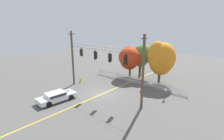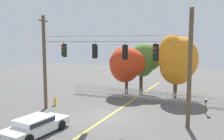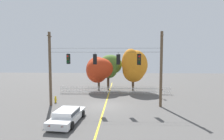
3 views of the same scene
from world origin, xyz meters
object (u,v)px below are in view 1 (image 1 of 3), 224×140
object	(u,v)px
traffic_signal_southbound_primary	(96,55)
fire_hydrant	(80,80)
autumn_maple_mid	(142,55)
autumn_oak_far_east	(161,59)
traffic_signal_northbound_primary	(125,60)
autumn_maple_near_fence	(130,58)
traffic_signal_westbound_side	(81,52)
parked_car	(56,96)
roadside_mailbox	(165,91)
traffic_signal_eastbound_side	(110,58)

from	to	relation	value
traffic_signal_southbound_primary	fire_hydrant	distance (m)	7.01
autumn_maple_mid	autumn_oak_far_east	xyz separation A→B (m)	(3.85, -0.96, 0.03)
autumn_maple_mid	autumn_oak_far_east	size ratio (longest dim) A/B	0.86
traffic_signal_southbound_primary	traffic_signal_northbound_primary	xyz separation A→B (m)	(4.81, 0.02, -0.02)
autumn_maple_near_fence	autumn_maple_mid	distance (m)	2.26
traffic_signal_westbound_side	parked_car	world-z (taller)	traffic_signal_westbound_side
traffic_signal_westbound_side	autumn_maple_near_fence	size ratio (longest dim) A/B	0.24
autumn_oak_far_east	parked_car	xyz separation A→B (m)	(-6.58, -14.33, -3.38)
traffic_signal_northbound_primary	roadside_mailbox	bearing A→B (deg)	49.92
traffic_signal_southbound_primary	autumn_maple_near_fence	world-z (taller)	traffic_signal_southbound_primary
traffic_signal_eastbound_side	fire_hydrant	bearing A→B (deg)	170.97
traffic_signal_southbound_primary	autumn_oak_far_east	distance (m)	10.43
fire_hydrant	roadside_mailbox	size ratio (longest dim) A/B	0.62
traffic_signal_westbound_side	traffic_signal_southbound_primary	distance (m)	3.01
traffic_signal_northbound_primary	fire_hydrant	xyz separation A→B (m)	(-9.77, 1.17, -4.80)
roadside_mailbox	traffic_signal_westbound_side	bearing A→B (deg)	-160.39
traffic_signal_northbound_primary	fire_hydrant	world-z (taller)	traffic_signal_northbound_primary
parked_car	traffic_signal_southbound_primary	bearing A→B (deg)	72.45
traffic_signal_northbound_primary	fire_hydrant	size ratio (longest dim) A/B	1.74
traffic_signal_eastbound_side	autumn_oak_far_east	xyz separation A→B (m)	(2.37, 9.12, -1.20)
autumn_oak_far_east	autumn_maple_near_fence	bearing A→B (deg)	-176.46
traffic_signal_southbound_primary	traffic_signal_eastbound_side	size ratio (longest dim) A/B	0.99
autumn_maple_mid	fire_hydrant	size ratio (longest dim) A/B	7.21
traffic_signal_southbound_primary	autumn_maple_near_fence	size ratio (longest dim) A/B	0.25
autumn_maple_near_fence	traffic_signal_southbound_primary	bearing A→B (deg)	-85.49
autumn_oak_far_east	fire_hydrant	world-z (taller)	autumn_oak_far_east
traffic_signal_northbound_primary	autumn_maple_near_fence	bearing A→B (deg)	122.17
traffic_signal_eastbound_side	traffic_signal_northbound_primary	size ratio (longest dim) A/B	0.97
traffic_signal_northbound_primary	fire_hydrant	bearing A→B (deg)	173.14
traffic_signal_westbound_side	autumn_maple_mid	world-z (taller)	traffic_signal_westbound_side
traffic_signal_eastbound_side	parked_car	world-z (taller)	traffic_signal_eastbound_side
fire_hydrant	autumn_maple_near_fence	bearing A→B (deg)	60.62
traffic_signal_northbound_primary	parked_car	xyz separation A→B (m)	(-6.46, -5.24, -4.59)
traffic_signal_southbound_primary	roadside_mailbox	bearing A→B (deg)	26.10
parked_car	autumn_maple_near_fence	bearing A→B (deg)	86.08
traffic_signal_northbound_primary	autumn_maple_near_fence	xyz separation A→B (m)	(-5.50, 8.75, -1.72)
traffic_signal_southbound_primary	parked_car	world-z (taller)	traffic_signal_southbound_primary
traffic_signal_westbound_side	roadside_mailbox	xyz separation A→B (m)	(11.17, 3.98, -4.19)
traffic_signal_westbound_side	autumn_oak_far_east	world-z (taller)	autumn_oak_far_east
traffic_signal_eastbound_side	roadside_mailbox	distance (m)	8.03
autumn_maple_near_fence	autumn_oak_far_east	world-z (taller)	autumn_oak_far_east
autumn_maple_mid	roadside_mailbox	size ratio (longest dim) A/B	4.50
parked_car	roadside_mailbox	distance (m)	13.47
traffic_signal_westbound_side	autumn_maple_near_fence	distance (m)	9.22
traffic_signal_westbound_side	parked_car	bearing A→B (deg)	-75.47
traffic_signal_northbound_primary	autumn_maple_mid	size ratio (longest dim) A/B	0.24
roadside_mailbox	fire_hydrant	bearing A→B (deg)	-167.93
traffic_signal_northbound_primary	roadside_mailbox	distance (m)	6.65
traffic_signal_southbound_primary	fire_hydrant	xyz separation A→B (m)	(-4.96, 1.19, -4.82)
traffic_signal_southbound_primary	roadside_mailbox	distance (m)	10.00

